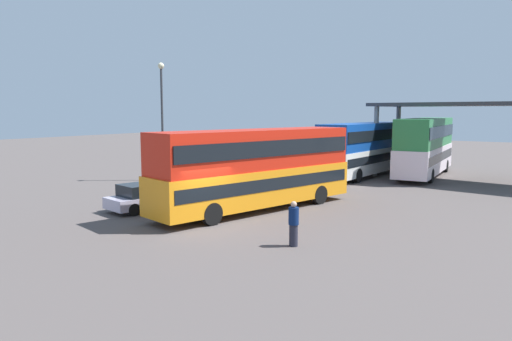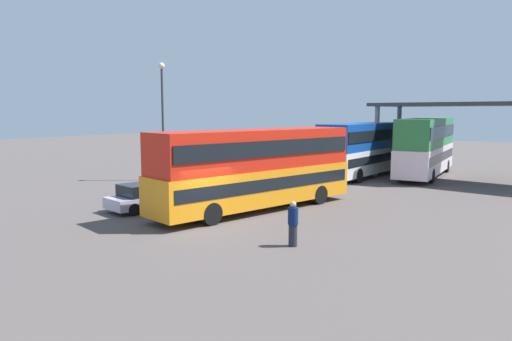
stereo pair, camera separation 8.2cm
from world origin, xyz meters
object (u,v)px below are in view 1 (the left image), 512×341
double_decker_near_canopy (364,147)px  pedestrian_waiting (294,224)px  lamppost_tall (162,108)px  double_decker_main (256,166)px  parked_hatchback (145,197)px  double_decker_mid_row (425,145)px

double_decker_near_canopy → pedestrian_waiting: 20.45m
double_decker_near_canopy → pedestrian_waiting: size_ratio=6.71×
double_decker_near_canopy → lamppost_tall: size_ratio=1.36×
double_decker_main → pedestrian_waiting: size_ratio=7.05×
parked_hatchback → lamppost_tall: 11.49m
parked_hatchback → double_decker_near_canopy: size_ratio=0.37×
double_decker_near_canopy → pedestrian_waiting: bearing=-163.1°
parked_hatchback → double_decker_mid_row: 22.42m
parked_hatchback → pedestrian_waiting: size_ratio=2.45×
parked_hatchback → double_decker_mid_row: (8.48, 20.68, 1.73)m
double_decker_near_canopy → pedestrian_waiting: double_decker_near_canopy is taller
double_decker_near_canopy → double_decker_mid_row: 4.62m
parked_hatchback → double_decker_main: bearing=-44.0°
double_decker_main → lamppost_tall: (-11.30, 5.19, 2.96)m
parked_hatchback → double_decker_near_canopy: (4.60, 18.17, 1.55)m
double_decker_mid_row → parked_hatchback: bearing=154.1°
double_decker_mid_row → lamppost_tall: 19.79m
double_decker_main → lamppost_tall: 12.78m
double_decker_main → parked_hatchback: double_decker_main is taller
double_decker_main → lamppost_tall: bearing=80.0°
parked_hatchback → double_decker_mid_row: double_decker_mid_row is taller
double_decker_mid_row → pedestrian_waiting: (0.87, -22.36, -1.57)m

